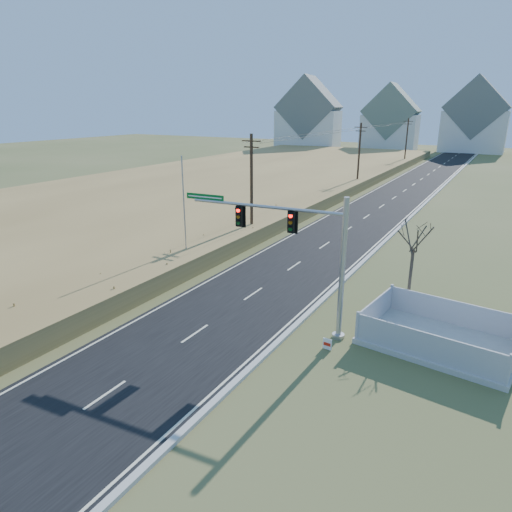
{
  "coord_description": "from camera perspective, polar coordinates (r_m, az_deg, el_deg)",
  "views": [
    {
      "loc": [
        13.08,
        -18.67,
        11.14
      ],
      "look_at": [
        1.45,
        1.79,
        3.4
      ],
      "focal_mm": 32.0,
      "sensor_mm": 36.0,
      "label": 1
    }
  ],
  "objects": [
    {
      "name": "utility_pole_mid",
      "position": [
        66.92,
        12.75,
        12.24
      ],
      "size": [
        1.8,
        0.26,
        9.0
      ],
      "color": "#422D1E",
      "rests_on": "ground"
    },
    {
      "name": "open_sign",
      "position": [
        22.52,
        8.9,
        -10.82
      ],
      "size": [
        0.45,
        0.09,
        0.56
      ],
      "rotation": [
        0.0,
        0.0,
        -0.05
      ],
      "color": "white",
      "rests_on": "ground"
    },
    {
      "name": "utility_pole_near",
      "position": [
        39.48,
        -0.57,
        8.79
      ],
      "size": [
        1.8,
        0.26,
        9.0
      ],
      "color": "#422D1E",
      "rests_on": "ground"
    },
    {
      "name": "ground",
      "position": [
        25.37,
        -4.9,
        -7.91
      ],
      "size": [
        260.0,
        260.0,
        0.0
      ],
      "primitive_type": "plane",
      "color": "#495227",
      "rests_on": "ground"
    },
    {
      "name": "fence_enclosure",
      "position": [
        24.34,
        21.88,
        -9.67
      ],
      "size": [
        7.48,
        5.56,
        1.59
      ],
      "rotation": [
        0.0,
        0.0,
        -0.13
      ],
      "color": "#B7B5AD",
      "rests_on": "ground"
    },
    {
      "name": "condo_nnw",
      "position": [
        130.49,
        16.44,
        15.66
      ],
      "size": [
        14.93,
        11.17,
        17.03
      ],
      "rotation": [
        0.0,
        0.0,
        0.07
      ],
      "color": "silver",
      "rests_on": "ground"
    },
    {
      "name": "curb",
      "position": [
        70.12,
        22.13,
        7.82
      ],
      "size": [
        0.3,
        180.0,
        0.18
      ],
      "primitive_type": "cube",
      "color": "#B2AFA8",
      "rests_on": "ground"
    },
    {
      "name": "road",
      "position": [
        70.78,
        18.79,
        8.22
      ],
      "size": [
        8.0,
        180.0,
        0.06
      ],
      "primitive_type": "cube",
      "color": "black",
      "rests_on": "ground"
    },
    {
      "name": "condo_nw",
      "position": [
        129.24,
        6.6,
        16.57
      ],
      "size": [
        17.69,
        13.38,
        19.05
      ],
      "rotation": [
        0.0,
        0.0,
        0.14
      ],
      "color": "silver",
      "rests_on": "ground"
    },
    {
      "name": "condo_n",
      "position": [
        131.18,
        25.69,
        14.96
      ],
      "size": [
        15.27,
        10.2,
        18.54
      ],
      "color": "silver",
      "rests_on": "ground"
    },
    {
      "name": "bare_tree",
      "position": [
        25.98,
        19.25,
        2.51
      ],
      "size": [
        2.14,
        2.14,
        5.66
      ],
      "color": "#4C3F33",
      "rests_on": "ground"
    },
    {
      "name": "traffic_signal_mast",
      "position": [
        22.6,
        6.28,
        0.79
      ],
      "size": [
        9.02,
        0.99,
        7.19
      ],
      "rotation": [
        0.0,
        0.0,
        0.07
      ],
      "color": "#9EA0A5",
      "rests_on": "ground"
    },
    {
      "name": "reed_marsh",
      "position": [
        70.19,
        -2.69,
        9.6
      ],
      "size": [
        38.0,
        110.0,
        1.3
      ],
      "primitive_type": "cube",
      "color": "tan",
      "rests_on": "ground"
    },
    {
      "name": "utility_pole_far",
      "position": [
        95.91,
        18.28,
        13.47
      ],
      "size": [
        1.8,
        0.26,
        9.0
      ],
      "color": "#422D1E",
      "rests_on": "ground"
    },
    {
      "name": "flagpole",
      "position": [
        33.06,
        -8.88,
        4.04
      ],
      "size": [
        0.36,
        0.36,
        7.94
      ],
      "color": "#B7B5AD",
      "rests_on": "ground"
    }
  ]
}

